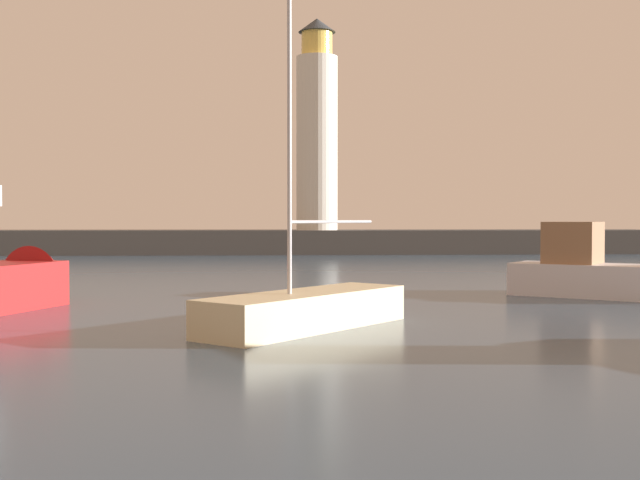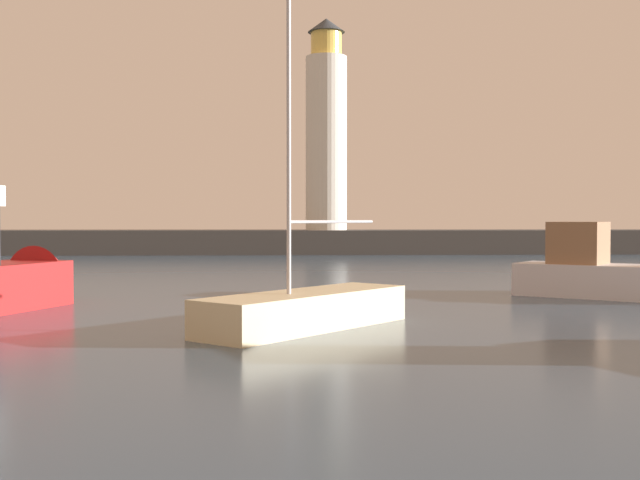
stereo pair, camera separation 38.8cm
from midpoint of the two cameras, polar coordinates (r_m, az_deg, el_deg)
ground_plane at (r=36.35m, az=-3.46°, el=-3.31°), size 220.00×220.00×0.00m
breakwater at (r=70.22m, az=-3.05°, el=-0.13°), size 69.33×6.56×2.09m
lighthouse at (r=70.74m, az=0.61°, el=7.92°), size 3.65×3.65×18.70m
motorboat_1 at (r=32.64m, az=21.64°, el=-2.36°), size 7.85×6.75×3.41m
sailboat_moored at (r=22.10m, az=-0.55°, el=-4.92°), size 6.19×6.67×11.89m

